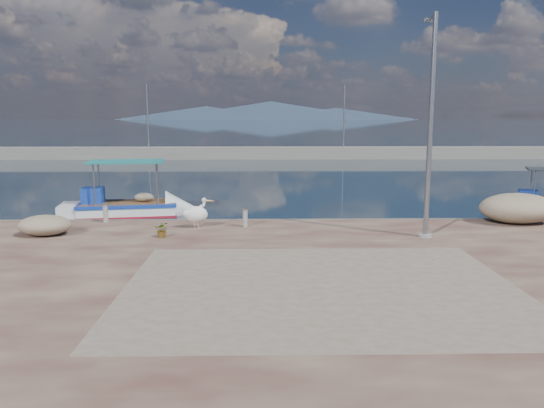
{
  "coord_description": "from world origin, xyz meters",
  "views": [
    {
      "loc": [
        -0.33,
        -14.66,
        4.38
      ],
      "look_at": [
        0.0,
        3.8,
        1.3
      ],
      "focal_mm": 35.0,
      "sensor_mm": 36.0,
      "label": 1
    }
  ],
  "objects_px": {
    "pelican": "(197,214)",
    "lamp_post": "(430,134)",
    "boat_left": "(127,210)",
    "bollard_near": "(245,217)"
  },
  "relations": [
    {
      "from": "lamp_post",
      "to": "bollard_near",
      "type": "relative_size",
      "value": 10.26
    },
    {
      "from": "boat_left",
      "to": "bollard_near",
      "type": "height_order",
      "value": "boat_left"
    },
    {
      "from": "boat_left",
      "to": "pelican",
      "type": "xyz_separation_m",
      "value": [
        3.75,
        -5.15,
        0.78
      ]
    },
    {
      "from": "pelican",
      "to": "lamp_post",
      "type": "relative_size",
      "value": 0.16
    },
    {
      "from": "boat_left",
      "to": "lamp_post",
      "type": "bearing_deg",
      "value": -39.5
    },
    {
      "from": "lamp_post",
      "to": "pelican",
      "type": "bearing_deg",
      "value": 168.74
    },
    {
      "from": "pelican",
      "to": "boat_left",
      "type": "bearing_deg",
      "value": 111.26
    },
    {
      "from": "boat_left",
      "to": "pelican",
      "type": "bearing_deg",
      "value": -62.99
    },
    {
      "from": "bollard_near",
      "to": "pelican",
      "type": "bearing_deg",
      "value": -175.78
    },
    {
      "from": "lamp_post",
      "to": "bollard_near",
      "type": "distance_m",
      "value": 6.78
    }
  ]
}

